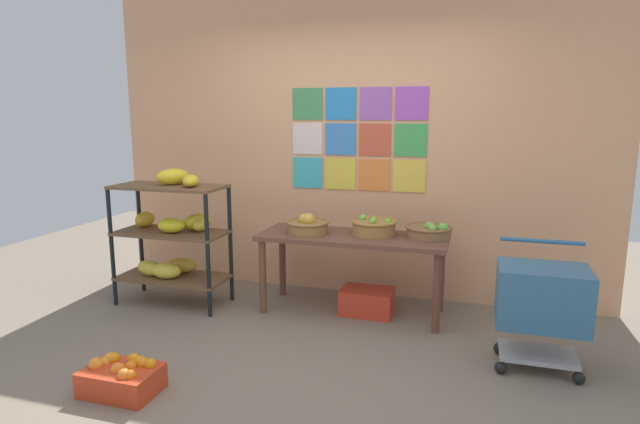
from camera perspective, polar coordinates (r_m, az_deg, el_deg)
name	(u,v)px	position (r m, az deg, el deg)	size (l,w,h in m)	color
ground	(288,371)	(3.60, -3.51, -17.07)	(9.34, 9.34, 0.00)	#7A6B5A
back_wall_with_art	(351,143)	(4.83, 3.38, 7.53)	(4.68, 0.07, 2.83)	#E4A373
banana_shelf_unit	(173,232)	(4.78, -15.85, -2.16)	(0.98, 0.47, 1.21)	black
display_table	(353,245)	(4.39, 3.59, -3.65)	(1.57, 0.59, 0.68)	brown
fruit_basket_centre	(308,225)	(4.43, -1.38, -1.40)	(0.37, 0.37, 0.18)	olive
fruit_basket_back_right	(430,231)	(4.37, 11.93, -2.02)	(0.38, 0.38, 0.14)	olive
fruit_basket_back_left	(374,226)	(4.39, 5.93, -1.55)	(0.39, 0.39, 0.16)	#A3743D
produce_crate_under_table	(367,301)	(4.51, 5.18, -9.74)	(0.43, 0.30, 0.21)	red
orange_crate_foreground	(122,377)	(3.54, -20.91, -16.55)	(0.45, 0.31, 0.21)	red
shopping_cart	(542,300)	(3.75, 23.15, -8.88)	(0.57, 0.44, 0.84)	black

